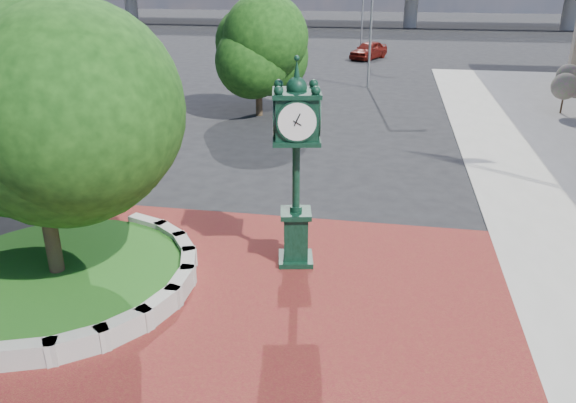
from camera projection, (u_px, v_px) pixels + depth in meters
The scene contains 10 objects.
ground at pixel (255, 303), 13.21m from camera, with size 200.00×200.00×0.00m, color black.
plaza at pixel (244, 327), 12.29m from camera, with size 12.00×12.00×0.04m, color maroon.
planter_wall at pixel (145, 283), 13.55m from camera, with size 2.96×6.77×0.54m.
grass_bed at pixel (59, 277), 13.95m from camera, with size 6.10×6.10×0.40m, color #164E16.
tree_planter at pixel (34, 140), 12.60m from camera, with size 5.20×5.20×6.33m.
tree_street at pixel (258, 54), 28.99m from camera, with size 4.40×4.40×5.45m.
post_clock at pixel (296, 158), 13.93m from camera, with size 1.28×1.28×5.35m.
parked_car at pixel (369, 50), 48.84m from camera, with size 1.80×4.46×1.52m, color #61130D.
street_lamp_near at pixel (375, 8), 35.29m from camera, with size 1.92×0.49×8.61m.
shrub_far at pixel (566, 84), 29.92m from camera, with size 1.20×1.20×2.20m.
Camera 1 is at (2.77, -10.97, 7.28)m, focal length 35.00 mm.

